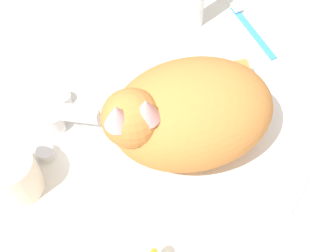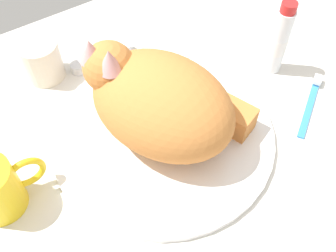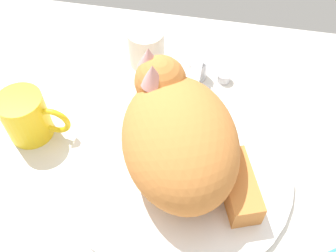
{
  "view_description": "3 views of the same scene",
  "coord_description": "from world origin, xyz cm",
  "px_view_note": "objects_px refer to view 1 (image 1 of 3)",
  "views": [
    {
      "loc": [
        -36.74,
        -1.25,
        62.22
      ],
      "look_at": [
        -0.89,
        3.44,
        5.66
      ],
      "focal_mm": 47.86,
      "sensor_mm": 36.0,
      "label": 1
    },
    {
      "loc": [
        -20.69,
        -33.09,
        54.82
      ],
      "look_at": [
        -0.07,
        -1.75,
        4.82
      ],
      "focal_mm": 41.72,
      "sensor_mm": 36.0,
      "label": 2
    },
    {
      "loc": [
        4.46,
        -32.99,
        55.96
      ],
      "look_at": [
        -2.46,
        3.38,
        7.12
      ],
      "focal_mm": 40.92,
      "sensor_mm": 36.0,
      "label": 3
    }
  ],
  "objects_px": {
    "faucet": "(59,120)",
    "cat": "(187,112)",
    "toothbrush": "(250,28)",
    "rinse_cup": "(14,175)"
  },
  "relations": [
    {
      "from": "faucet",
      "to": "rinse_cup",
      "type": "bearing_deg",
      "value": 162.05
    },
    {
      "from": "rinse_cup",
      "to": "toothbrush",
      "type": "height_order",
      "value": "rinse_cup"
    },
    {
      "from": "rinse_cup",
      "to": "toothbrush",
      "type": "relative_size",
      "value": 0.58
    },
    {
      "from": "toothbrush",
      "to": "rinse_cup",
      "type": "bearing_deg",
      "value": 138.24
    },
    {
      "from": "rinse_cup",
      "to": "toothbrush",
      "type": "bearing_deg",
      "value": -41.76
    },
    {
      "from": "faucet",
      "to": "cat",
      "type": "relative_size",
      "value": 0.47
    },
    {
      "from": "faucet",
      "to": "toothbrush",
      "type": "bearing_deg",
      "value": -48.47
    },
    {
      "from": "faucet",
      "to": "rinse_cup",
      "type": "distance_m",
      "value": 0.12
    },
    {
      "from": "toothbrush",
      "to": "cat",
      "type": "bearing_deg",
      "value": 160.1
    },
    {
      "from": "faucet",
      "to": "rinse_cup",
      "type": "height_order",
      "value": "rinse_cup"
    }
  ]
}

